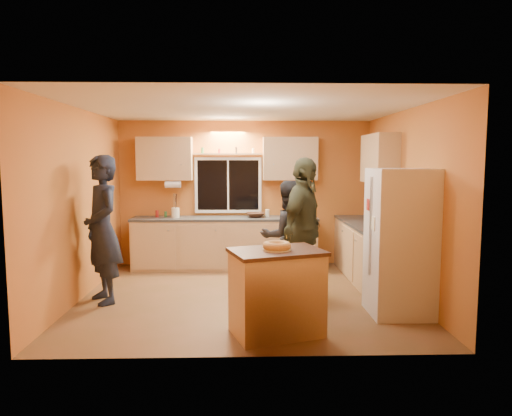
{
  "coord_description": "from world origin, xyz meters",
  "views": [
    {
      "loc": [
        -0.03,
        -6.25,
        1.9
      ],
      "look_at": [
        0.16,
        0.4,
        1.2
      ],
      "focal_mm": 32.0,
      "sensor_mm": 36.0,
      "label": 1
    }
  ],
  "objects_px": {
    "refrigerator": "(400,242)",
    "person_left": "(102,229)",
    "island": "(277,291)",
    "person_center": "(287,237)",
    "person_right": "(303,230)"
  },
  "relations": [
    {
      "from": "person_left",
      "to": "person_center",
      "type": "bearing_deg",
      "value": 64.78
    },
    {
      "from": "refrigerator",
      "to": "island",
      "type": "xyz_separation_m",
      "value": [
        -1.56,
        -0.61,
        -0.43
      ]
    },
    {
      "from": "island",
      "to": "person_left",
      "type": "height_order",
      "value": "person_left"
    },
    {
      "from": "person_left",
      "to": "refrigerator",
      "type": "bearing_deg",
      "value": 46.81
    },
    {
      "from": "person_center",
      "to": "island",
      "type": "bearing_deg",
      "value": 69.29
    },
    {
      "from": "person_left",
      "to": "person_right",
      "type": "relative_size",
      "value": 1.02
    },
    {
      "from": "refrigerator",
      "to": "person_left",
      "type": "height_order",
      "value": "person_left"
    },
    {
      "from": "island",
      "to": "person_center",
      "type": "xyz_separation_m",
      "value": [
        0.27,
        1.6,
        0.33
      ]
    },
    {
      "from": "refrigerator",
      "to": "island",
      "type": "distance_m",
      "value": 1.73
    },
    {
      "from": "island",
      "to": "person_center",
      "type": "distance_m",
      "value": 1.66
    },
    {
      "from": "refrigerator",
      "to": "person_left",
      "type": "bearing_deg",
      "value": 171.07
    },
    {
      "from": "island",
      "to": "person_left",
      "type": "relative_size",
      "value": 0.57
    },
    {
      "from": "island",
      "to": "person_right",
      "type": "height_order",
      "value": "person_right"
    },
    {
      "from": "refrigerator",
      "to": "person_center",
      "type": "xyz_separation_m",
      "value": [
        -1.29,
        0.99,
        -0.09
      ]
    },
    {
      "from": "refrigerator",
      "to": "person_center",
      "type": "bearing_deg",
      "value": 142.4
    }
  ]
}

